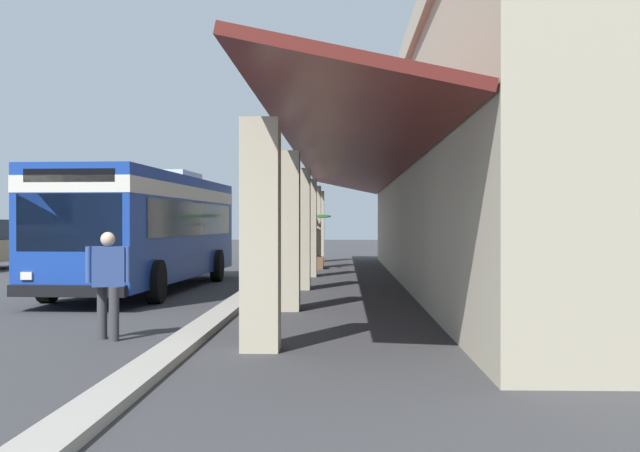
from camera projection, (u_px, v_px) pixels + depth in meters
name	position (u px, v px, depth m)	size (l,w,h in m)	color
ground	(424.00, 283.00, 23.73)	(120.00, 120.00, 0.00)	#38383A
curb_strip	(266.00, 280.00, 24.07)	(36.94, 0.50, 0.12)	#9E998E
plaza_building	(580.00, 174.00, 23.77)	(31.08, 14.50, 6.68)	#B2A88E
transit_bus	(149.00, 222.00, 21.52)	(11.31, 3.16, 3.34)	#193D9E
pedestrian	(108.00, 279.00, 12.23)	(0.37, 0.68, 1.70)	#38383D
potted_palm	(313.00, 254.00, 31.11)	(1.55, 1.78, 2.22)	brown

